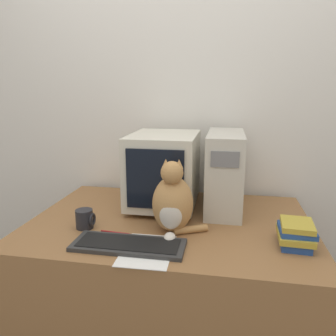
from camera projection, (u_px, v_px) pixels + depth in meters
wall_back at (185, 110)px, 2.10m from camera, size 7.00×0.05×2.50m
desk at (170, 282)px, 1.78m from camera, size 1.42×0.98×0.72m
crt_monitor at (164, 169)px, 1.85m from camera, size 0.37×0.48×0.42m
computer_tower at (225, 171)px, 1.81m from camera, size 0.19×0.49×0.43m
keyboard at (129, 245)px, 1.40m from camera, size 0.48×0.18×0.02m
cat at (173, 202)px, 1.53m from camera, size 0.27×0.26×0.36m
book_stack at (296, 234)px, 1.41m from camera, size 0.15×0.20×0.11m
pen at (115, 232)px, 1.53m from camera, size 0.14×0.02×0.01m
paper_sheet at (147, 250)px, 1.37m from camera, size 0.22×0.30×0.00m
mug at (85, 219)px, 1.58m from camera, size 0.09×0.08×0.09m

